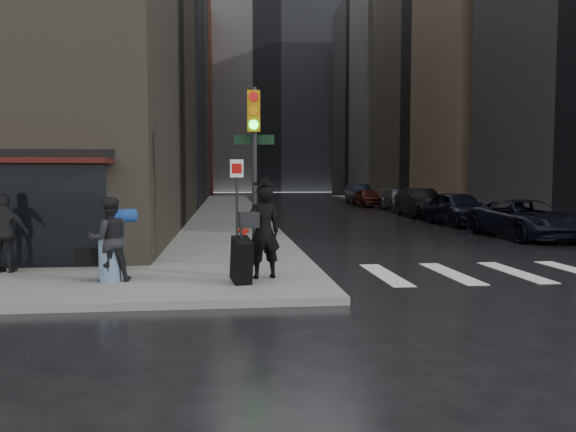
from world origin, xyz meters
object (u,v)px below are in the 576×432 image
at_px(parked_car_3, 401,200).
at_px(parked_car_4, 367,197).
at_px(man_jeans, 109,239).
at_px(parked_car_2, 419,203).
at_px(traffic_light, 253,151).
at_px(man_overcoat, 259,236).
at_px(man_greycoat, 5,233).
at_px(fire_hydrant, 243,233).
at_px(parked_car_0, 526,219).
at_px(parked_car_1, 458,208).
at_px(parked_car_5, 359,194).

bearing_deg(parked_car_3, parked_car_4, 102.11).
bearing_deg(man_jeans, parked_car_2, -142.22).
height_order(man_jeans, traffic_light, traffic_light).
bearing_deg(man_overcoat, man_greycoat, -27.08).
bearing_deg(fire_hydrant, parked_car_0, 7.19).
bearing_deg(parked_car_4, parked_car_0, -90.52).
xyz_separation_m(man_overcoat, fire_hydrant, (-0.12, 6.73, -0.61)).
distance_m(traffic_light, fire_hydrant, 5.55).
xyz_separation_m(parked_car_0, parked_car_4, (-0.19, 22.66, -0.02)).
bearing_deg(man_jeans, man_greycoat, -46.19).
bearing_deg(man_jeans, man_overcoat, 160.90).
height_order(fire_hydrant, parked_car_0, parked_car_0).
bearing_deg(man_jeans, traffic_light, -168.64).
relative_size(fire_hydrant, parked_car_1, 0.14).
bearing_deg(parked_car_0, parked_car_2, 87.60).
xyz_separation_m(parked_car_2, parked_car_5, (0.56, 17.00, 0.01)).
height_order(man_overcoat, parked_car_4, man_overcoat).
distance_m(traffic_light, parked_car_2, 20.56).
relative_size(parked_car_2, parked_car_5, 0.98).
bearing_deg(man_greycoat, fire_hydrant, -130.74).
bearing_deg(parked_car_3, fire_hydrant, -118.02).
relative_size(man_jeans, parked_car_5, 0.35).
distance_m(fire_hydrant, parked_car_1, 12.45).
bearing_deg(parked_car_2, man_jeans, -121.82).
bearing_deg(parked_car_4, man_greycoat, -119.33).
distance_m(traffic_light, parked_car_5, 36.38).
bearing_deg(parked_car_1, fire_hydrant, -148.33).
bearing_deg(parked_car_1, man_overcoat, -129.05).
xyz_separation_m(parked_car_4, parked_car_5, (0.68, 5.67, 0.13)).
bearing_deg(parked_car_2, fire_hydrant, -126.63).
relative_size(parked_car_0, parked_car_3, 1.01).
height_order(parked_car_0, parked_car_3, parked_car_3).
bearing_deg(parked_car_1, parked_car_3, 83.03).
relative_size(fire_hydrant, parked_car_3, 0.13).
relative_size(parked_car_2, parked_car_3, 0.96).
distance_m(traffic_light, parked_car_4, 30.81).
xyz_separation_m(man_overcoat, parked_car_4, (10.19, 30.72, -0.37)).
distance_m(man_greycoat, traffic_light, 5.85).
bearing_deg(man_overcoat, fire_hydrant, -101.33).
xyz_separation_m(traffic_light, parked_car_4, (10.23, 28.98, -2.19)).
bearing_deg(parked_car_0, parked_car_4, 87.71).
xyz_separation_m(traffic_light, fire_hydrant, (-0.08, 4.99, -2.44)).
bearing_deg(man_greycoat, parked_car_3, -119.96).
distance_m(man_overcoat, fire_hydrant, 6.76).
bearing_deg(parked_car_5, fire_hydrant, -106.79).
bearing_deg(man_greycoat, man_overcoat, 170.53).
distance_m(fire_hydrant, parked_car_2, 16.41).
bearing_deg(man_jeans, parked_car_0, -166.84).
height_order(parked_car_0, parked_car_2, parked_car_2).
bearing_deg(man_overcoat, parked_car_4, -120.74).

